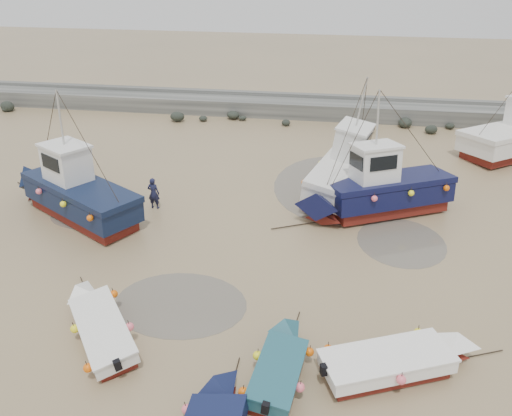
{
  "coord_description": "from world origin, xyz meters",
  "views": [
    {
      "loc": [
        2.13,
        -15.9,
        12.31
      ],
      "look_at": [
        -0.84,
        3.97,
        1.4
      ],
      "focal_mm": 35.0,
      "sensor_mm": 36.0,
      "label": 1
    }
  ],
  "objects_px": {
    "cabin_boat_2": "(379,190)",
    "person": "(155,208)",
    "cabin_boat_0": "(72,191)",
    "dinghy_2": "(279,364)",
    "cabin_boat_1": "(343,166)",
    "dinghy_3": "(398,360)",
    "dinghy_0": "(102,323)"
  },
  "relations": [
    {
      "from": "cabin_boat_2",
      "to": "person",
      "type": "relative_size",
      "value": 5.29
    },
    {
      "from": "cabin_boat_0",
      "to": "cabin_boat_2",
      "type": "relative_size",
      "value": 1.01
    },
    {
      "from": "dinghy_2",
      "to": "person",
      "type": "bearing_deg",
      "value": 134.03
    },
    {
      "from": "cabin_boat_0",
      "to": "cabin_boat_1",
      "type": "distance_m",
      "value": 14.11
    },
    {
      "from": "dinghy_2",
      "to": "cabin_boat_1",
      "type": "relative_size",
      "value": 0.52
    },
    {
      "from": "person",
      "to": "dinghy_2",
      "type": "bearing_deg",
      "value": 129.38
    },
    {
      "from": "cabin_boat_2",
      "to": "dinghy_3",
      "type": "bearing_deg",
      "value": 154.89
    },
    {
      "from": "cabin_boat_0",
      "to": "cabin_boat_2",
      "type": "bearing_deg",
      "value": -50.98
    },
    {
      "from": "cabin_boat_1",
      "to": "cabin_boat_0",
      "type": "bearing_deg",
      "value": -142.97
    },
    {
      "from": "cabin_boat_2",
      "to": "person",
      "type": "xyz_separation_m",
      "value": [
        -11.29,
        -1.03,
        -1.37
      ]
    },
    {
      "from": "dinghy_0",
      "to": "dinghy_2",
      "type": "xyz_separation_m",
      "value": [
        6.3,
        -0.99,
        0.02
      ]
    },
    {
      "from": "dinghy_3",
      "to": "cabin_boat_0",
      "type": "bearing_deg",
      "value": -141.4
    },
    {
      "from": "dinghy_0",
      "to": "person",
      "type": "relative_size",
      "value": 3.14
    },
    {
      "from": "dinghy_3",
      "to": "cabin_boat_1",
      "type": "distance_m",
      "value": 13.47
    },
    {
      "from": "dinghy_2",
      "to": "person",
      "type": "distance_m",
      "value": 12.79
    },
    {
      "from": "cabin_boat_1",
      "to": "cabin_boat_2",
      "type": "bearing_deg",
      "value": -40.65
    },
    {
      "from": "dinghy_2",
      "to": "cabin_boat_2",
      "type": "relative_size",
      "value": 0.57
    },
    {
      "from": "cabin_boat_1",
      "to": "person",
      "type": "height_order",
      "value": "cabin_boat_1"
    },
    {
      "from": "cabin_boat_2",
      "to": "cabin_boat_0",
      "type": "bearing_deg",
      "value": 73.74
    },
    {
      "from": "cabin_boat_1",
      "to": "cabin_boat_2",
      "type": "xyz_separation_m",
      "value": [
        1.78,
        -2.72,
        0.02
      ]
    },
    {
      "from": "dinghy_2",
      "to": "person",
      "type": "relative_size",
      "value": 3.01
    },
    {
      "from": "dinghy_3",
      "to": "cabin_boat_2",
      "type": "height_order",
      "value": "cabin_boat_2"
    },
    {
      "from": "cabin_boat_2",
      "to": "cabin_boat_1",
      "type": "bearing_deg",
      "value": 8.18
    },
    {
      "from": "dinghy_0",
      "to": "cabin_boat_2",
      "type": "xyz_separation_m",
      "value": [
        10.03,
        10.35,
        0.82
      ]
    },
    {
      "from": "cabin_boat_1",
      "to": "cabin_boat_2",
      "type": "relative_size",
      "value": 1.09
    },
    {
      "from": "dinghy_0",
      "to": "dinghy_3",
      "type": "distance_m",
      "value": 10.01
    },
    {
      "from": "person",
      "to": "dinghy_0",
      "type": "bearing_deg",
      "value": 100.8
    },
    {
      "from": "dinghy_3",
      "to": "cabin_boat_2",
      "type": "xyz_separation_m",
      "value": [
        0.03,
        10.61,
        0.83
      ]
    },
    {
      "from": "person",
      "to": "cabin_boat_2",
      "type": "bearing_deg",
      "value": -171.65
    },
    {
      "from": "cabin_boat_0",
      "to": "cabin_boat_1",
      "type": "height_order",
      "value": "same"
    },
    {
      "from": "dinghy_3",
      "to": "cabin_boat_1",
      "type": "height_order",
      "value": "cabin_boat_1"
    },
    {
      "from": "cabin_boat_2",
      "to": "person",
      "type": "height_order",
      "value": "cabin_boat_2"
    }
  ]
}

